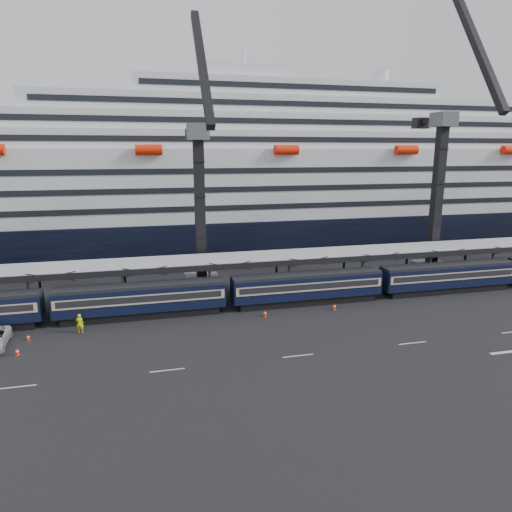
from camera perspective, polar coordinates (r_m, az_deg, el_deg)
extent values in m
plane|color=black|center=(52.79, 18.46, -8.38)|extent=(260.00, 260.00, 0.00)
cube|color=beige|center=(42.98, -27.74, -14.29)|extent=(3.00, 0.15, 0.02)
cube|color=beige|center=(41.63, -11.04, -13.84)|extent=(3.00, 0.15, 0.02)
cube|color=beige|center=(43.66, 5.26, -12.31)|extent=(3.00, 0.15, 0.02)
cube|color=beige|center=(48.66, 18.96, -10.25)|extent=(3.00, 0.15, 0.02)
cube|color=beige|center=(49.89, 28.39, -10.58)|extent=(2.50, 0.40, 0.02)
cube|color=black|center=(54.35, -13.99, -6.95)|extent=(17.48, 2.40, 0.90)
cube|color=black|center=(53.77, -14.09, -5.15)|extent=(19.00, 2.80, 2.70)
cube|color=#C5AE8B|center=(53.68, -14.11, -4.84)|extent=(18.62, 2.92, 1.05)
cube|color=black|center=(53.67, -14.11, -4.79)|extent=(17.86, 2.98, 0.70)
cube|color=black|center=(53.33, -14.18, -3.62)|extent=(19.00, 2.50, 0.35)
cube|color=black|center=(57.64, 6.38, -5.47)|extent=(17.48, 2.40, 0.90)
cube|color=black|center=(57.10, 6.42, -3.76)|extent=(19.00, 2.80, 2.70)
cube|color=#C5AE8B|center=(57.02, 6.43, -3.47)|extent=(18.62, 2.92, 1.05)
cube|color=black|center=(57.00, 6.43, -3.42)|extent=(17.86, 2.98, 0.70)
cube|color=black|center=(56.69, 6.46, -2.31)|extent=(19.00, 2.50, 0.35)
cube|color=black|center=(67.02, 22.68, -3.78)|extent=(17.48, 2.40, 0.90)
cube|color=black|center=(66.56, 22.82, -2.29)|extent=(19.00, 2.80, 2.70)
cube|color=#C5AE8B|center=(66.48, 22.84, -2.04)|extent=(18.62, 2.92, 1.05)
cube|color=black|center=(66.47, 22.84, -2.00)|extent=(17.86, 2.98, 0.70)
cube|color=black|center=(66.20, 22.93, -1.04)|extent=(19.00, 2.50, 0.35)
cube|color=#9DA0A6|center=(62.96, 12.08, 0.57)|extent=(130.00, 6.00, 0.25)
cube|color=black|center=(60.42, 13.30, -0.30)|extent=(130.00, 0.25, 0.70)
cube|color=black|center=(65.67, 10.94, 0.87)|extent=(130.00, 0.25, 0.70)
cube|color=black|center=(56.25, -26.47, -4.87)|extent=(0.25, 0.25, 5.40)
cube|color=black|center=(61.50, -25.39, -3.31)|extent=(0.25, 0.25, 5.40)
cube|color=black|center=(54.85, -16.22, -4.43)|extent=(0.25, 0.25, 5.40)
cube|color=black|center=(60.22, -16.04, -2.86)|extent=(0.25, 0.25, 5.40)
cube|color=black|center=(55.25, -5.79, -3.83)|extent=(0.25, 0.25, 5.40)
cube|color=black|center=(60.59, -6.55, -2.34)|extent=(0.25, 0.25, 5.40)
cube|color=black|center=(57.42, 4.14, -3.15)|extent=(0.25, 0.25, 5.40)
cube|color=black|center=(62.58, 2.57, -1.77)|extent=(0.25, 0.25, 5.40)
cube|color=black|center=(61.17, 13.10, -2.45)|extent=(0.25, 0.25, 5.40)
cube|color=black|center=(66.03, 10.92, -1.20)|extent=(0.25, 0.25, 5.40)
cube|color=black|center=(66.23, 20.85, -1.79)|extent=(0.25, 0.25, 5.40)
cube|color=black|center=(70.75, 18.30, -0.69)|extent=(0.25, 0.25, 5.40)
cube|color=black|center=(72.33, 27.39, -1.21)|extent=(0.25, 0.25, 5.40)
cube|color=black|center=(76.48, 24.67, -0.23)|extent=(0.25, 0.25, 5.40)
cube|color=black|center=(92.60, 3.41, 3.57)|extent=(200.00, 28.00, 7.00)
cube|color=silver|center=(91.53, 3.49, 9.45)|extent=(190.00, 26.88, 12.00)
cube|color=silver|center=(91.38, 3.56, 14.15)|extent=(160.00, 24.64, 3.00)
cube|color=black|center=(79.66, 6.30, 14.27)|extent=(153.60, 0.12, 0.90)
cube|color=silver|center=(91.49, 3.58, 16.03)|extent=(124.00, 21.84, 3.00)
cube|color=black|center=(81.10, 6.00, 16.37)|extent=(119.04, 0.12, 0.90)
cube|color=silver|center=(91.70, 3.61, 17.90)|extent=(90.00, 19.04, 3.00)
cube|color=black|center=(82.65, 5.70, 18.40)|extent=(86.40, 0.12, 0.90)
cube|color=silver|center=(92.00, 3.64, 19.76)|extent=(56.00, 16.24, 3.00)
cube|color=black|center=(84.30, 5.41, 20.35)|extent=(53.76, 0.12, 0.90)
cube|color=silver|center=(90.29, -1.55, 21.51)|extent=(16.00, 12.00, 2.50)
cylinder|color=silver|center=(100.14, 15.40, 20.52)|extent=(2.80, 2.80, 3.00)
cylinder|color=#F62407|center=(73.18, -13.26, 12.79)|extent=(4.00, 1.60, 1.60)
cylinder|color=#F62407|center=(76.77, 3.82, 13.10)|extent=(4.00, 1.60, 1.60)
cylinder|color=#F62407|center=(86.02, 18.28, 12.48)|extent=(4.00, 1.60, 1.60)
cylinder|color=#F62407|center=(99.36, 29.33, 11.48)|extent=(4.00, 1.60, 1.60)
cube|color=#515359|center=(63.15, -6.77, -3.31)|extent=(4.50, 4.50, 2.00)
cube|color=black|center=(61.12, -7.02, 5.73)|extent=(1.30, 1.30, 18.00)
cube|color=#515359|center=(60.68, -7.29, 15.13)|extent=(2.60, 3.20, 2.00)
cube|color=black|center=(55.67, -6.75, 22.49)|extent=(0.90, 12.26, 14.37)
cube|color=black|center=(63.19, -7.57, 15.04)|extent=(0.90, 5.04, 0.90)
cube|color=black|center=(65.68, -7.82, 14.77)|extent=(2.20, 1.60, 1.60)
cube|color=#515359|center=(74.83, 20.98, -1.51)|extent=(4.50, 4.50, 2.00)
cube|color=black|center=(73.03, 21.68, 6.88)|extent=(1.30, 1.30, 20.00)
cube|color=#515359|center=(72.85, 22.42, 15.50)|extent=(2.60, 3.20, 2.00)
cube|color=black|center=(69.28, 26.04, 22.21)|extent=(0.90, 12.21, 16.90)
cube|color=black|center=(75.15, 21.13, 15.49)|extent=(0.90, 5.60, 0.90)
cube|color=black|center=(77.46, 19.91, 15.34)|extent=(2.20, 1.60, 1.60)
imported|color=#F8F70D|center=(51.65, -21.17, -7.85)|extent=(0.81, 0.59, 2.06)
cube|color=#F62407|center=(52.09, -26.56, -9.39)|extent=(0.35, 0.35, 0.04)
cone|color=#F62407|center=(51.96, -26.60, -9.03)|extent=(0.29, 0.29, 0.66)
cylinder|color=white|center=(51.96, -26.60, -9.03)|extent=(0.25, 0.25, 0.11)
cube|color=#F62407|center=(48.96, -27.63, -10.92)|extent=(0.39, 0.39, 0.04)
cone|color=#F62407|center=(48.81, -27.68, -10.50)|extent=(0.33, 0.33, 0.75)
cylinder|color=white|center=(48.81, -27.68, -10.50)|extent=(0.28, 0.28, 0.12)
cube|color=#F62407|center=(53.05, 1.13, -7.54)|extent=(0.42, 0.42, 0.04)
cone|color=#F62407|center=(52.91, 1.13, -7.12)|extent=(0.35, 0.35, 0.79)
cylinder|color=white|center=(52.91, 1.13, -7.12)|extent=(0.30, 0.30, 0.13)
cube|color=#F62407|center=(55.95, 9.77, -6.63)|extent=(0.43, 0.43, 0.05)
cone|color=#F62407|center=(55.81, 9.78, -6.21)|extent=(0.36, 0.36, 0.81)
cylinder|color=white|center=(55.81, 9.78, -6.21)|extent=(0.31, 0.31, 0.14)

